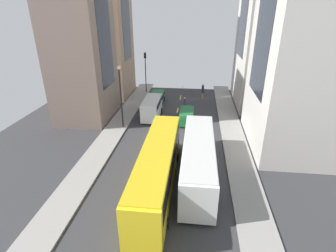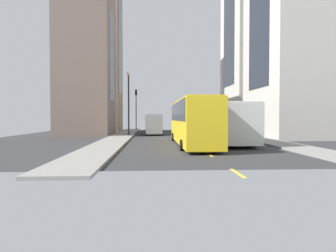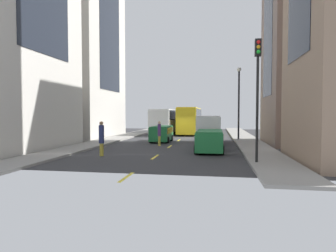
# 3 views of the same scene
# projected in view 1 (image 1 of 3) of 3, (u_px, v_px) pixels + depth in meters

# --- Properties ---
(ground_plane) EXTENTS (40.45, 40.45, 0.00)m
(ground_plane) POSITION_uv_depth(u_px,v_px,m) (171.00, 139.00, 29.17)
(ground_plane) COLOR #333335
(sidewalk_west) EXTENTS (2.60, 44.00, 0.15)m
(sidewalk_west) POSITION_uv_depth(u_px,v_px,m) (235.00, 142.00, 28.43)
(sidewalk_west) COLOR gray
(sidewalk_west) RESTS_ON ground
(sidewalk_east) EXTENTS (2.60, 44.00, 0.15)m
(sidewalk_east) POSITION_uv_depth(u_px,v_px,m) (111.00, 135.00, 29.85)
(sidewalk_east) COLOR gray
(sidewalk_east) RESTS_ON ground
(lane_stripe_0) EXTENTS (0.16, 2.00, 0.01)m
(lane_stripe_0) POSITION_uv_depth(u_px,v_px,m) (183.00, 87.00, 48.18)
(lane_stripe_0) COLOR yellow
(lane_stripe_0) RESTS_ON ground
(lane_stripe_1) EXTENTS (0.16, 2.00, 0.01)m
(lane_stripe_1) POSITION_uv_depth(u_px,v_px,m) (181.00, 97.00, 42.75)
(lane_stripe_1) COLOR yellow
(lane_stripe_1) RESTS_ON ground
(lane_stripe_2) EXTENTS (0.16, 2.00, 0.01)m
(lane_stripe_2) POSITION_uv_depth(u_px,v_px,m) (178.00, 110.00, 37.32)
(lane_stripe_2) COLOR yellow
(lane_stripe_2) RESTS_ON ground
(lane_stripe_3) EXTENTS (0.16, 2.00, 0.01)m
(lane_stripe_3) POSITION_uv_depth(u_px,v_px,m) (174.00, 128.00, 31.88)
(lane_stripe_3) COLOR yellow
(lane_stripe_3) RESTS_ON ground
(lane_stripe_4) EXTENTS (0.16, 2.00, 0.01)m
(lane_stripe_4) POSITION_uv_depth(u_px,v_px,m) (168.00, 152.00, 26.45)
(lane_stripe_4) COLOR yellow
(lane_stripe_4) RESTS_ON ground
(lane_stripe_5) EXTENTS (0.16, 2.00, 0.01)m
(lane_stripe_5) POSITION_uv_depth(u_px,v_px,m) (160.00, 190.00, 21.02)
(lane_stripe_5) COLOR yellow
(lane_stripe_5) RESTS_ON ground
(building_west_1) EXTENTS (8.84, 11.36, 24.32)m
(building_west_1) POSITION_uv_depth(u_px,v_px,m) (316.00, 22.00, 23.21)
(building_west_1) COLOR beige
(building_west_1) RESTS_ON ground
(building_east_0) EXTENTS (7.81, 8.12, 26.33)m
(building_east_0) POSITION_uv_depth(u_px,v_px,m) (100.00, 9.00, 38.89)
(building_east_0) COLOR #937760
(building_east_0) RESTS_ON ground
(building_east_1) EXTENTS (6.31, 8.04, 19.41)m
(building_east_1) POSITION_uv_depth(u_px,v_px,m) (80.00, 41.00, 31.14)
(building_east_1) COLOR #7A665B
(building_east_1) RESTS_ON ground
(city_bus_white) EXTENTS (2.80, 11.72, 3.35)m
(city_bus_white) POSITION_uv_depth(u_px,v_px,m) (198.00, 156.00, 21.90)
(city_bus_white) COLOR silver
(city_bus_white) RESTS_ON ground
(streetcar_yellow) EXTENTS (2.70, 13.48, 3.59)m
(streetcar_yellow) POSITION_uv_depth(u_px,v_px,m) (158.00, 165.00, 20.49)
(streetcar_yellow) COLOR yellow
(streetcar_yellow) RESTS_ON ground
(delivery_van_white) EXTENTS (2.25, 5.35, 2.58)m
(delivery_van_white) POSITION_uv_depth(u_px,v_px,m) (152.00, 107.00, 34.31)
(delivery_van_white) COLOR white
(delivery_van_white) RESTS_ON ground
(car_green_0) EXTENTS (2.04, 4.53, 1.55)m
(car_green_0) POSITION_uv_depth(u_px,v_px,m) (157.00, 97.00, 39.80)
(car_green_0) COLOR #1E7238
(car_green_0) RESTS_ON ground
(car_green_1) EXTENTS (1.89, 4.05, 1.56)m
(car_green_1) POSITION_uv_depth(u_px,v_px,m) (187.00, 115.00, 33.10)
(car_green_1) COLOR #1E7238
(car_green_1) RESTS_ON ground
(pedestrian_waiting_curb) EXTENTS (0.29, 0.29, 2.13)m
(pedestrian_waiting_curb) POSITION_uv_depth(u_px,v_px,m) (185.00, 104.00, 36.36)
(pedestrian_waiting_curb) COLOR gold
(pedestrian_waiting_curb) RESTS_ON ground
(pedestrian_walking_far) EXTENTS (0.35, 0.35, 2.27)m
(pedestrian_walking_far) POSITION_uv_depth(u_px,v_px,m) (203.00, 91.00, 41.98)
(pedestrian_walking_far) COLOR gold
(pedestrian_walking_far) RESTS_ON ground
(traffic_light_near_corner) EXTENTS (0.32, 0.44, 6.60)m
(traffic_light_near_corner) POSITION_uv_depth(u_px,v_px,m) (145.00, 65.00, 43.10)
(traffic_light_near_corner) COLOR black
(traffic_light_near_corner) RESTS_ON ground
(streetlamp_near) EXTENTS (0.44, 0.44, 7.37)m
(streetlamp_near) POSITION_uv_depth(u_px,v_px,m) (120.00, 91.00, 30.02)
(streetlamp_near) COLOR black
(streetlamp_near) RESTS_ON ground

